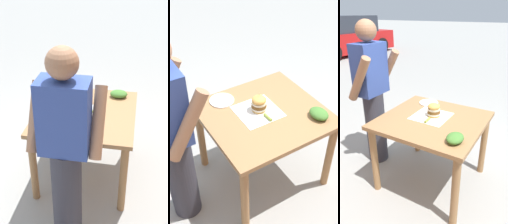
# 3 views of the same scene
# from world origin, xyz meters

# --- Properties ---
(ground_plane) EXTENTS (80.00, 80.00, 0.00)m
(ground_plane) POSITION_xyz_m (0.00, 0.00, 0.00)
(ground_plane) COLOR #9E9E99
(patio_table) EXTENTS (0.95, 1.00, 0.78)m
(patio_table) POSITION_xyz_m (0.00, 0.00, 0.65)
(patio_table) COLOR #9E7247
(patio_table) RESTS_ON ground
(serving_paper) EXTENTS (0.36, 0.36, 0.00)m
(serving_paper) POSITION_xyz_m (0.04, 0.04, 0.78)
(serving_paper) COLOR white
(serving_paper) RESTS_ON patio_table
(sandwich) EXTENTS (0.14, 0.14, 0.17)m
(sandwich) POSITION_xyz_m (0.05, 0.02, 0.85)
(sandwich) COLOR gold
(sandwich) RESTS_ON serving_paper
(pickle_spear) EXTENTS (0.10, 0.03, 0.02)m
(pickle_spear) POSITION_xyz_m (-0.08, 0.02, 0.79)
(pickle_spear) COLOR #8EA83D
(pickle_spear) RESTS_ON serving_paper
(side_plate_with_forks) EXTENTS (0.22, 0.22, 0.02)m
(side_plate_with_forks) POSITION_xyz_m (0.34, 0.23, 0.78)
(side_plate_with_forks) COLOR white
(side_plate_with_forks) RESTS_ON patio_table
(side_salad) EXTENTS (0.18, 0.14, 0.07)m
(side_salad) POSITION_xyz_m (-0.29, -0.36, 0.81)
(side_salad) COLOR #477F33
(side_salad) RESTS_ON patio_table
(diner_across_table) EXTENTS (0.55, 0.35, 1.69)m
(diner_across_table) POSITION_xyz_m (0.01, 0.79, 0.88)
(diner_across_table) COLOR #33333D
(diner_across_table) RESTS_ON ground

